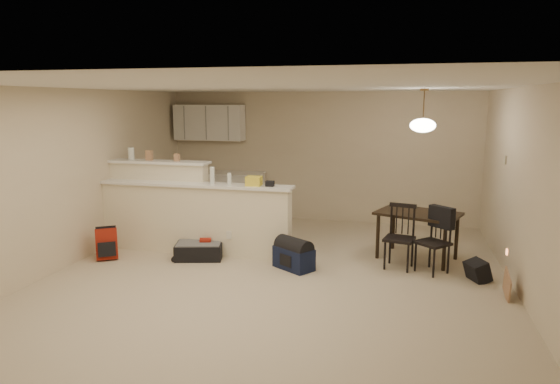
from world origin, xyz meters
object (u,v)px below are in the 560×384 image
(pendant_lamp, at_px, (423,125))
(red_backpack, at_px, (107,244))
(navy_duffel, at_px, (294,258))
(black_daypack, at_px, (478,271))
(dining_table, at_px, (418,218))
(dining_chair_near, at_px, (399,237))
(suitcase, at_px, (199,251))
(dining_chair_far, at_px, (433,241))

(pendant_lamp, xyz_separation_m, red_backpack, (-4.48, -1.11, -1.76))
(red_backpack, distance_m, navy_duffel, 2.81)
(pendant_lamp, distance_m, black_daypack, 2.15)
(black_daypack, bearing_deg, dining_table, 19.78)
(dining_chair_near, bearing_deg, pendant_lamp, 74.34)
(dining_chair_near, distance_m, suitcase, 2.93)
(red_backpack, distance_m, black_daypack, 5.25)
(dining_chair_far, bearing_deg, black_daypack, 23.46)
(dining_table, bearing_deg, red_backpack, -145.61)
(dining_table, height_order, red_backpack, dining_table)
(dining_chair_far, bearing_deg, pendant_lamp, 150.86)
(dining_chair_far, distance_m, navy_duffel, 1.92)
(pendant_lamp, bearing_deg, dining_chair_near, -117.32)
(pendant_lamp, bearing_deg, dining_table, 63.43)
(dining_chair_far, height_order, red_backpack, dining_chair_far)
(pendant_lamp, xyz_separation_m, dining_chair_near, (-0.25, -0.49, -1.54))
(red_backpack, relative_size, navy_duffel, 0.82)
(pendant_lamp, distance_m, dining_chair_far, 1.66)
(dining_chair_far, relative_size, navy_duffel, 1.58)
(navy_duffel, bearing_deg, dining_chair_near, 49.33)
(pendant_lamp, distance_m, navy_duffel, 2.64)
(navy_duffel, bearing_deg, red_backpack, -141.18)
(pendant_lamp, height_order, dining_chair_far, pendant_lamp)
(dining_chair_far, relative_size, suitcase, 1.30)
(pendant_lamp, bearing_deg, suitcase, -166.32)
(dining_table, bearing_deg, suitcase, -145.88)
(dining_chair_near, bearing_deg, navy_duffel, -153.12)
(dining_chair_near, xyz_separation_m, suitcase, (-2.90, -0.27, -0.34))
(pendant_lamp, height_order, navy_duffel, pendant_lamp)
(dining_chair_near, height_order, suitcase, dining_chair_near)
(pendant_lamp, height_order, red_backpack, pendant_lamp)
(suitcase, bearing_deg, pendant_lamp, -1.06)
(dining_table, height_order, pendant_lamp, pendant_lamp)
(dining_chair_far, relative_size, black_daypack, 2.99)
(dining_chair_near, distance_m, dining_chair_far, 0.45)
(dining_chair_near, relative_size, black_daypack, 3.04)
(pendant_lamp, xyz_separation_m, dining_chair_far, (0.19, -0.57, -1.55))
(pendant_lamp, xyz_separation_m, suitcase, (-3.15, -0.77, -1.87))
(dining_table, distance_m, pendant_lamp, 1.36)
(dining_chair_near, xyz_separation_m, navy_duffel, (-1.43, -0.39, -0.30))
(red_backpack, bearing_deg, suitcase, -18.44)
(dining_chair_far, xyz_separation_m, black_daypack, (0.57, -0.20, -0.31))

